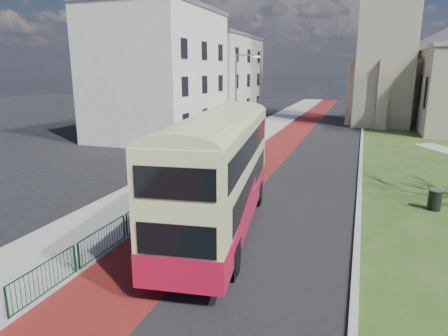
% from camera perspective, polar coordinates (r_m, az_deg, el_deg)
% --- Properties ---
extents(ground, '(160.00, 160.00, 0.00)m').
position_cam_1_polar(ground, '(17.72, -1.90, -8.84)').
color(ground, black).
rests_on(ground, ground).
extents(road_carriageway, '(9.00, 120.00, 0.01)m').
position_cam_1_polar(road_carriageway, '(36.18, 11.73, 2.71)').
color(road_carriageway, black).
rests_on(road_carriageway, ground).
extents(bus_lane, '(3.40, 120.00, 0.01)m').
position_cam_1_polar(bus_lane, '(36.60, 7.54, 3.01)').
color(bus_lane, '#591414').
rests_on(bus_lane, ground).
extents(pavement_west, '(4.00, 120.00, 0.12)m').
position_cam_1_polar(pavement_west, '(37.51, 1.84, 3.47)').
color(pavement_west, gray).
rests_on(pavement_west, ground).
extents(kerb_west, '(0.25, 120.00, 0.13)m').
position_cam_1_polar(kerb_west, '(36.98, 4.81, 3.28)').
color(kerb_west, '#999993').
rests_on(kerb_west, ground).
extents(kerb_east, '(0.25, 80.00, 0.13)m').
position_cam_1_polar(kerb_east, '(37.87, 19.06, 2.82)').
color(kerb_east, '#999993').
rests_on(kerb_east, ground).
extents(pedestrian_railing, '(0.07, 24.00, 1.12)m').
position_cam_1_polar(pedestrian_railing, '(22.09, -5.38, -2.71)').
color(pedestrian_railing, '#0C381C').
rests_on(pedestrian_railing, ground).
extents(gothic_church, '(16.38, 18.00, 40.00)m').
position_cam_1_polar(gothic_church, '(54.04, 27.61, 19.09)').
color(gothic_church, gray).
rests_on(gothic_church, ground).
extents(street_block_near, '(10.30, 14.30, 13.00)m').
position_cam_1_polar(street_block_near, '(42.22, -9.32, 13.27)').
color(street_block_near, beige).
rests_on(street_block_near, ground).
extents(street_block_far, '(10.30, 16.30, 11.50)m').
position_cam_1_polar(street_block_far, '(56.85, -1.49, 12.80)').
color(street_block_far, beige).
rests_on(street_block_far, ground).
extents(streetlamp, '(2.13, 0.18, 8.00)m').
position_cam_1_polar(streetlamp, '(34.86, 1.95, 10.19)').
color(streetlamp, gray).
rests_on(streetlamp, pavement_west).
extents(bus, '(4.36, 12.12, 4.96)m').
position_cam_1_polar(bus, '(16.68, -0.70, -0.04)').
color(bus, '#B3102F').
rests_on(bus, ground).
extents(litter_bin, '(0.68, 0.68, 1.07)m').
position_cam_1_polar(litter_bin, '(22.43, 27.89, -3.99)').
color(litter_bin, black).
rests_on(litter_bin, grass_green).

